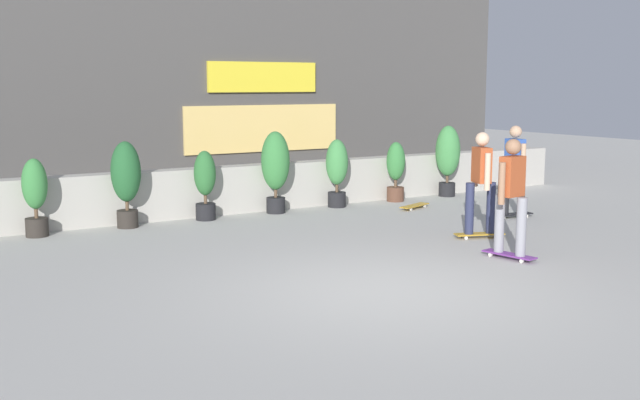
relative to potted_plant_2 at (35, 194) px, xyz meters
name	(u,v)px	position (x,y,z in m)	size (l,w,h in m)	color
ground_plane	(385,291)	(2.91, -5.55, -0.70)	(48.00, 48.00, 0.00)	#B2AFA8
planter_wall	(195,192)	(2.91, 0.45, -0.25)	(18.00, 0.40, 0.90)	#B2ADA3
building_backdrop	(126,48)	(2.92, 4.45, 2.55)	(20.00, 2.08, 6.50)	#4C4947
potted_plant_2	(35,194)	(0.00, 0.00, 0.00)	(0.40, 0.40, 1.27)	#2D2823
potted_plant_3	(126,178)	(1.49, 0.00, 0.17)	(0.51, 0.51, 1.48)	#2D2823
potted_plant_4	(205,182)	(2.92, 0.00, -0.01)	(0.39, 0.39, 1.26)	black
potted_plant_5	(275,165)	(4.36, 0.00, 0.22)	(0.54, 0.54, 1.56)	black
potted_plant_6	(337,169)	(5.74, 0.00, 0.07)	(0.44, 0.44, 1.36)	black
potted_plant_7	(396,169)	(7.20, 0.00, -0.02)	(0.39, 0.39, 1.25)	brown
potted_plant_8	(448,155)	(8.60, 0.00, 0.21)	(0.54, 0.54, 1.55)	black
skater_foreground	(481,180)	(6.05, -3.79, 0.25)	(0.82, 0.53, 1.70)	#BF8C26
skater_far_right	(511,193)	(5.39, -5.11, 0.25)	(0.55, 0.82, 1.70)	#72338C
skater_by_wall_right	(514,167)	(7.86, -2.72, 0.25)	(0.82, 0.56, 1.70)	black
skateboard_near_camera	(414,206)	(6.93, -0.99, -0.63)	(0.82, 0.47, 0.08)	#BF8C26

